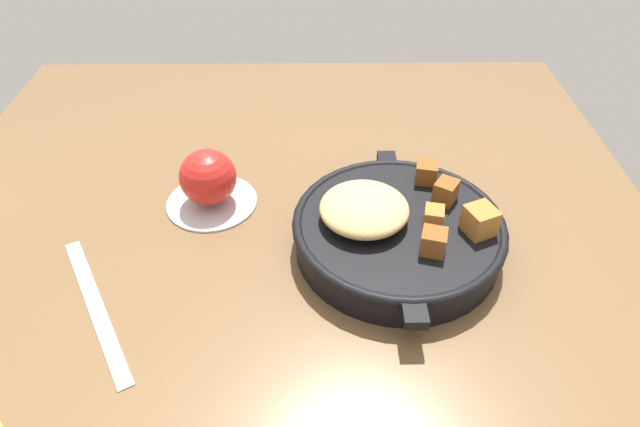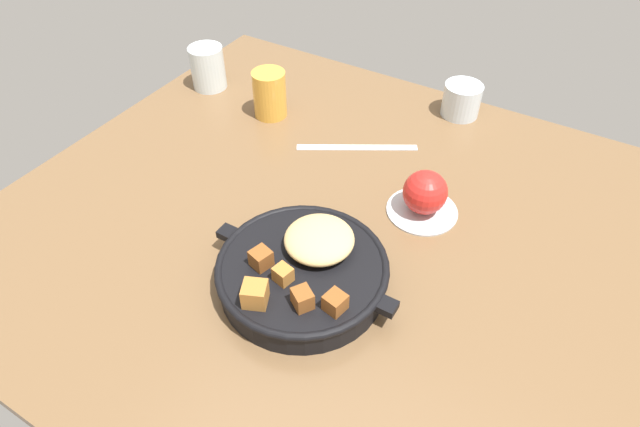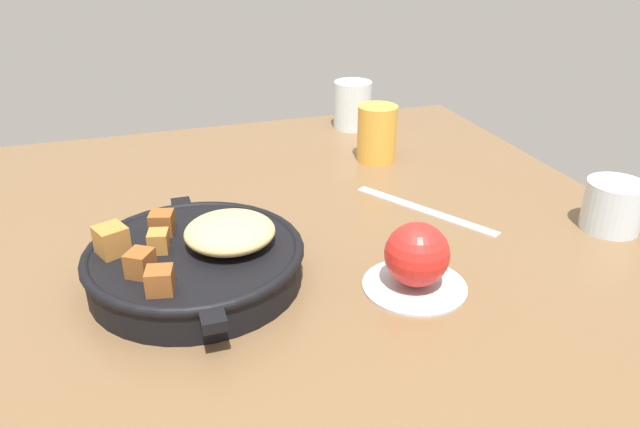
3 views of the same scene
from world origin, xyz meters
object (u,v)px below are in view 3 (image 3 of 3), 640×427
at_px(butter_knife, 424,209).
at_px(juice_glass_amber, 377,133).
at_px(water_glass_tall, 353,105).
at_px(red_apple, 417,254).
at_px(water_glass_short, 613,206).
at_px(cast_iron_skillet, 197,259).

xyz_separation_m(butter_knife, juice_glass_amber, (-0.20, 0.01, 0.05)).
bearing_deg(water_glass_tall, red_apple, -13.57).
bearing_deg(water_glass_short, butter_knife, -120.74).
xyz_separation_m(red_apple, butter_knife, (-0.17, 0.10, -0.04)).
bearing_deg(juice_glass_amber, cast_iron_skillet, -49.31).
xyz_separation_m(butter_knife, water_glass_tall, (-0.38, 0.03, 0.04)).
relative_size(water_glass_short, water_glass_tall, 0.84).
distance_m(cast_iron_skillet, red_apple, 0.24).
relative_size(butter_knife, juice_glass_amber, 2.42).
distance_m(water_glass_short, juice_glass_amber, 0.38).
xyz_separation_m(red_apple, juice_glass_amber, (-0.38, 0.11, 0.00)).
bearing_deg(water_glass_short, juice_glass_amber, -149.02).
distance_m(butter_knife, water_glass_short, 0.25).
relative_size(butter_knife, water_glass_short, 3.00).
relative_size(cast_iron_skillet, butter_knife, 1.27).
height_order(butter_knife, water_glass_short, water_glass_short).
distance_m(water_glass_short, water_glass_tall, 0.54).
distance_m(butter_knife, juice_glass_amber, 0.21).
bearing_deg(water_glass_short, water_glass_tall, -160.94).
height_order(water_glass_tall, juice_glass_amber, juice_glass_amber).
height_order(butter_knife, water_glass_tall, water_glass_tall).
height_order(cast_iron_skillet, juice_glass_amber, juice_glass_amber).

